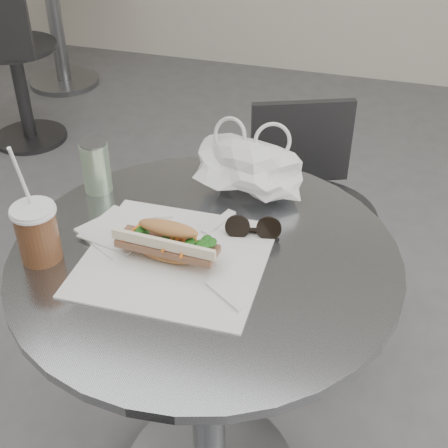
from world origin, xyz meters
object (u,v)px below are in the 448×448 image
(iced_coffee, at_px, (37,232))
(bg_table, at_px, (53,4))
(bg_chair, at_px, (16,78))
(banh_mi, at_px, (168,242))
(drink_can, at_px, (96,167))
(chair_far, at_px, (304,243))
(cafe_table, at_px, (207,352))
(sunglasses, at_px, (253,229))

(iced_coffee, bearing_deg, bg_table, 119.57)
(bg_chair, relative_size, banh_mi, 3.12)
(banh_mi, bearing_deg, bg_table, 127.81)
(drink_can, bearing_deg, iced_coffee, -89.56)
(banh_mi, relative_size, iced_coffee, 0.99)
(drink_can, bearing_deg, banh_mi, -38.57)
(bg_table, bearing_deg, iced_coffee, -60.43)
(bg_table, xyz_separation_m, drink_can, (1.30, -2.05, 0.33))
(banh_mi, xyz_separation_m, drink_can, (-0.24, 0.19, 0.02))
(iced_coffee, bearing_deg, chair_far, 60.96)
(chair_far, height_order, banh_mi, banh_mi)
(cafe_table, bearing_deg, bg_table, 126.03)
(chair_far, relative_size, sunglasses, 6.43)
(bg_table, bearing_deg, banh_mi, -55.46)
(cafe_table, distance_m, drink_can, 0.47)
(banh_mi, bearing_deg, sunglasses, 43.79)
(bg_table, xyz_separation_m, sunglasses, (1.68, -2.12, 0.29))
(sunglasses, bearing_deg, bg_chair, 125.41)
(cafe_table, xyz_separation_m, iced_coffee, (-0.30, -0.10, 0.33))
(chair_far, bearing_deg, bg_table, -64.72)
(bg_chair, relative_size, sunglasses, 6.71)
(chair_far, height_order, sunglasses, sunglasses)
(iced_coffee, bearing_deg, bg_chair, 125.34)
(banh_mi, bearing_deg, bg_chair, 135.03)
(cafe_table, distance_m, bg_chair, 2.06)
(chair_far, xyz_separation_m, iced_coffee, (-0.40, -0.73, 0.47))
(iced_coffee, distance_m, sunglasses, 0.41)
(bg_table, xyz_separation_m, chair_far, (1.71, -1.57, -0.14))
(bg_table, relative_size, chair_far, 1.01)
(bg_chair, xyz_separation_m, banh_mi, (1.36, -1.52, 0.44))
(bg_table, distance_m, bg_chair, 0.75)
(chair_far, bearing_deg, drink_can, 27.45)
(banh_mi, bearing_deg, iced_coffee, -162.02)
(cafe_table, bearing_deg, iced_coffee, -161.48)
(bg_chair, height_order, iced_coffee, iced_coffee)
(iced_coffee, height_order, sunglasses, iced_coffee)
(iced_coffee, xyz_separation_m, sunglasses, (0.37, 0.18, -0.04))
(sunglasses, relative_size, drink_can, 0.96)
(cafe_table, relative_size, bg_table, 1.03)
(cafe_table, relative_size, bg_chair, 1.00)
(bg_chair, bearing_deg, chair_far, -45.25)
(iced_coffee, relative_size, sunglasses, 2.18)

